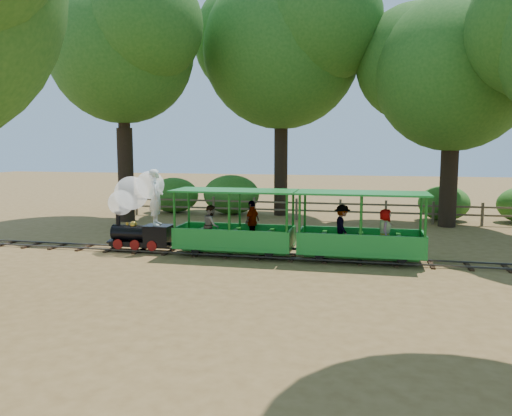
% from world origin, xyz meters
% --- Properties ---
extents(ground, '(90.00, 90.00, 0.00)m').
position_xyz_m(ground, '(0.00, 0.00, 0.00)').
color(ground, olive).
rests_on(ground, ground).
extents(track, '(22.00, 1.00, 0.10)m').
position_xyz_m(track, '(0.00, 0.00, 0.07)').
color(track, '#3F3D3A').
rests_on(track, ground).
extents(locomotive, '(2.30, 1.08, 2.71)m').
position_xyz_m(locomotive, '(-5.05, 0.07, 1.53)').
color(locomotive, black).
rests_on(locomotive, ground).
extents(carriage_front, '(3.78, 1.54, 1.96)m').
position_xyz_m(carriage_front, '(-1.84, -0.01, 0.83)').
color(carriage_front, '#1C832C').
rests_on(carriage_front, track).
extents(carriage_rear, '(3.78, 1.54, 1.96)m').
position_xyz_m(carriage_rear, '(1.97, 0.01, 0.83)').
color(carriage_rear, '#1C832C').
rests_on(carriage_rear, track).
extents(oak_nw, '(7.91, 6.96, 10.71)m').
position_xyz_m(oak_nw, '(-8.53, 6.09, 7.86)').
color(oak_nw, '#2D2116').
rests_on(oak_nw, ground).
extents(oak_nc, '(9.40, 8.27, 11.72)m').
position_xyz_m(oak_nc, '(-2.04, 9.60, 8.35)').
color(oak_nc, '#2D2116').
rests_on(oak_nc, ground).
extents(oak_ne, '(7.97, 7.01, 9.55)m').
position_xyz_m(oak_ne, '(5.47, 7.59, 6.68)').
color(oak_ne, '#2D2116').
rests_on(oak_ne, ground).
extents(fence, '(18.10, 0.10, 1.00)m').
position_xyz_m(fence, '(0.00, 8.00, 0.58)').
color(fence, brown).
rests_on(fence, ground).
extents(shrub_west, '(2.59, 1.99, 1.79)m').
position_xyz_m(shrub_west, '(-7.55, 9.30, 0.90)').
color(shrub_west, '#2D6B1E').
rests_on(shrub_west, ground).
extents(shrub_mid_w, '(2.84, 2.18, 1.97)m').
position_xyz_m(shrub_mid_w, '(-4.47, 9.30, 0.98)').
color(shrub_mid_w, '#2D6B1E').
rests_on(shrub_mid_w, ground).
extents(shrub_mid_e, '(2.31, 1.77, 1.60)m').
position_xyz_m(shrub_mid_e, '(5.61, 9.30, 0.80)').
color(shrub_mid_e, '#2D6B1E').
rests_on(shrub_mid_e, ground).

